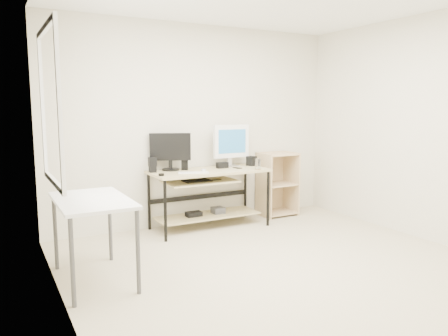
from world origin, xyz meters
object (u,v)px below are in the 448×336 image
Objects in this scene: desk at (207,187)px; black_monitor at (170,149)px; side_table at (92,208)px; white_imac at (231,142)px; shelf_unit at (276,183)px; audio_controller at (185,163)px.

desk is 0.67m from black_monitor.
desk is 1.50× the size of side_table.
side_table is 2.46m from white_imac.
black_monitor reaches higher than desk.
shelf_unit is 5.26× the size of audio_controller.
white_imac is at bearing 30.24° from side_table.
shelf_unit reaches higher than desk.
side_table is 5.85× the size of audio_controller.
shelf_unit is at bearing 21.01° from black_monitor.
black_monitor is 0.86m from white_imac.
desk is at bearing -7.69° from audio_controller.
white_imac is at bearing 23.72° from audio_controller.
black_monitor is 0.25m from audio_controller.
audio_controller is (-0.69, -0.02, -0.24)m from white_imac.
desk is 3.04× the size of black_monitor.
shelf_unit reaches higher than side_table.
black_monitor is at bearing 154.26° from desk.
shelf_unit is at bearing 7.77° from desk.
white_imac is 0.73m from audio_controller.
side_table is 2.02× the size of black_monitor.
white_imac is 3.27× the size of audio_controller.
shelf_unit is 1.61× the size of white_imac.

